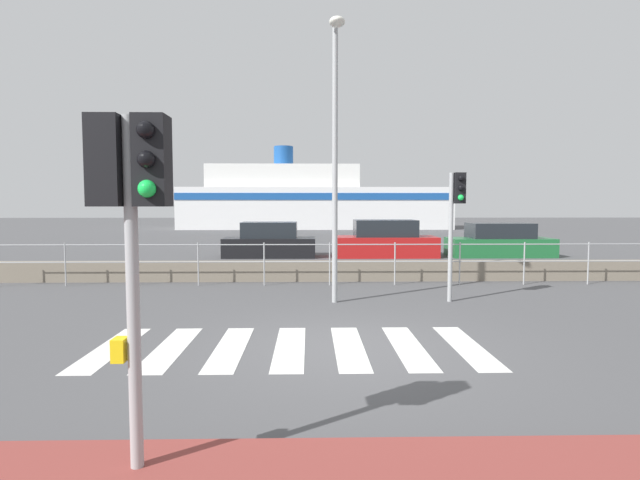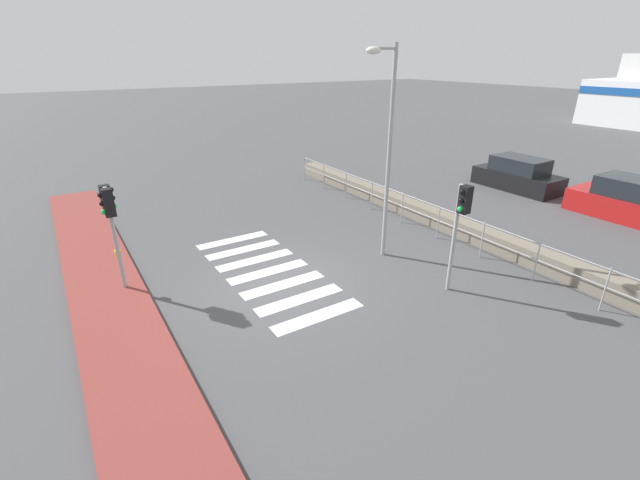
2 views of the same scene
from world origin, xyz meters
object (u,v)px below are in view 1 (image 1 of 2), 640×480
Objects in this scene: traffic_light_near at (130,198)px; streetlamp at (335,132)px; traffic_light_far at (456,207)px; parked_car_green at (499,242)px; parked_car_red at (385,241)px; parked_car_black at (270,242)px; ferry_boat at (309,202)px.

traffic_light_near is 0.47× the size of streetlamp.
traffic_light_far reaches higher than parked_car_green.
parked_car_red is at bearing 75.42° from streetlamp.
parked_car_red is at bearing 75.14° from traffic_light_near.
traffic_light_far is 0.48× the size of streetlamp.
parked_car_black reaches higher than parked_car_green.
parked_car_green is at bearing 61.17° from traffic_light_near.
ferry_boat reaches higher than parked_car_red.
parked_car_green is at bearing -72.82° from ferry_boat.
traffic_light_near is 17.75m from parked_car_red.
traffic_light_far is 3.15m from streetlamp.
traffic_light_near is 0.74× the size of parked_car_black.
traffic_light_far reaches higher than parked_car_red.
traffic_light_far is at bearing -63.50° from parked_car_black.
traffic_light_near is 43.35m from ferry_boat.
ferry_boat reaches higher than traffic_light_far.
streetlamp is at bearing -104.58° from parked_car_red.
ferry_boat is 27.53m from parked_car_green.
streetlamp is at bearing -77.52° from parked_car_black.
parked_car_black is 4.85m from parked_car_red.
ferry_boat reaches higher than parked_car_black.
parked_car_red is at bearing 90.42° from traffic_light_far.
traffic_light_near is at bearing -104.86° from parked_car_red.
traffic_light_far is 11.13m from parked_car_black.
parked_car_red reaches higher than parked_car_black.
ferry_boat is at bearing 90.97° from streetlamp.
parked_car_green is at bearing 0.00° from parked_car_red.
parked_car_red is (-0.07, 9.87, -1.46)m from traffic_light_far.
traffic_light_far reaches higher than traffic_light_near.
streetlamp is 1.58× the size of parked_car_black.
parked_car_green is (9.73, 0.00, -0.02)m from parked_car_black.
streetlamp is 10.86m from parked_car_red.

